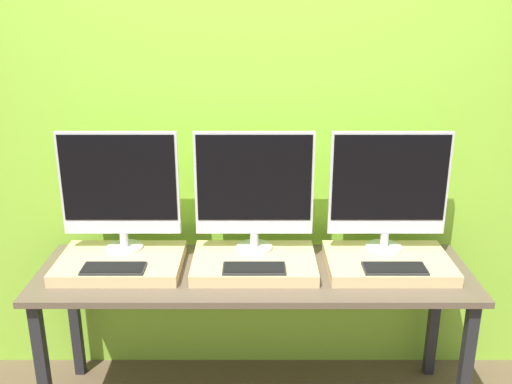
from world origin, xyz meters
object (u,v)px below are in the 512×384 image
keyboard_left (115,268)px  keyboard_center (256,268)px  monitor_center (256,188)px  monitor_left (122,187)px  keyboard_right (396,268)px  monitor_right (391,188)px

keyboard_left → keyboard_center: size_ratio=1.00×
monitor_center → keyboard_left: bearing=-160.2°
monitor_center → keyboard_center: monitor_center is taller
keyboard_center → keyboard_left: bearing=180.0°
keyboard_left → monitor_center: 0.74m
keyboard_left → keyboard_center: (0.63, 0.00, 0.00)m
monitor_left → keyboard_right: monitor_left is taller
monitor_right → keyboard_right: (0.00, -0.23, -0.31)m
keyboard_center → monitor_right: (0.63, 0.23, 0.31)m
keyboard_left → keyboard_right: (1.27, 0.00, 0.00)m
monitor_left → monitor_center: (0.63, 0.00, 0.00)m
keyboard_left → monitor_center: bearing=19.8°
monitor_right → monitor_center: bearing=180.0°
keyboard_left → keyboard_right: size_ratio=1.00×
monitor_left → keyboard_left: monitor_left is taller
keyboard_center → keyboard_right: size_ratio=1.00×
monitor_right → keyboard_right: monitor_right is taller
monitor_left → monitor_center: 0.63m
monitor_left → keyboard_left: size_ratio=2.06×
monitor_center → monitor_left: bearing=180.0°
monitor_right → monitor_left: bearing=180.0°
monitor_left → keyboard_left: 0.38m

